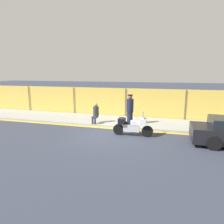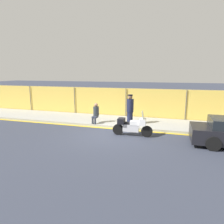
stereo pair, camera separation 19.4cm
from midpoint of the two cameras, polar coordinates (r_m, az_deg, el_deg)
name	(u,v)px [view 2 (the right image)]	position (r m, az deg, el deg)	size (l,w,h in m)	color
ground_plane	(108,135)	(11.07, -0.55, -6.52)	(120.00, 120.00, 0.00)	#333847
sidewalk	(121,122)	(13.66, 2.93, -2.75)	(31.28, 3.03, 0.15)	#9E9E99
curb_paint_stripe	(114,129)	(12.18, 1.13, -4.84)	(31.28, 0.18, 0.01)	gold
storefront_fence	(126,103)	(14.99, 4.43, 2.53)	(29.71, 0.17, 2.23)	gold
motorcycle	(132,126)	(10.81, 6.24, -3.95)	(2.16, 0.54, 1.40)	black
officer_standing	(130,109)	(12.53, 5.61, 0.77)	(0.44, 0.44, 1.88)	#191E38
person_seated_on_curb	(96,112)	(12.91, -4.24, -0.03)	(0.37, 0.66, 1.28)	#2D3342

